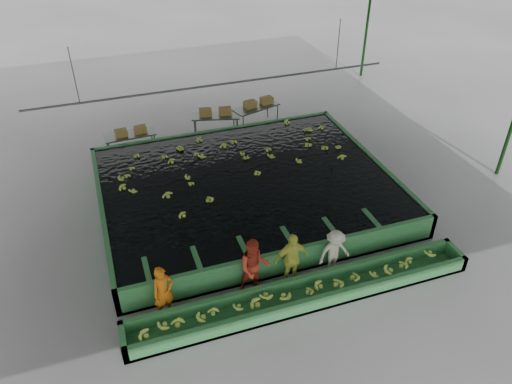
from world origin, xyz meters
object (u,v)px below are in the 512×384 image
object	(u,v)px
worker_a	(163,292)
box_stack_mid	(215,115)
flotation_tank	(247,190)
sorting_trough	(305,294)
worker_b	(254,267)
packing_table_left	(131,144)
box_stack_right	(258,105)
box_stack_left	(131,134)
worker_c	(291,259)
worker_d	(334,252)
packing_table_mid	(216,125)
packing_table_right	(256,116)

from	to	relation	value
worker_a	box_stack_mid	bearing A→B (deg)	48.24
flotation_tank	worker_a	bearing A→B (deg)	-130.83
sorting_trough	worker_b	size ratio (longest dim) A/B	5.47
packing_table_left	box_stack_mid	xyz separation A→B (m)	(3.71, 0.52, 0.47)
sorting_trough	box_stack_right	distance (m)	10.80
sorting_trough	box_stack_left	size ratio (longest dim) A/B	8.01
worker_c	worker_d	world-z (taller)	worker_c
worker_b	worker_d	size ratio (longest dim) A/B	1.22
worker_a	box_stack_mid	xyz separation A→B (m)	(4.02, 9.49, 0.12)
worker_d	sorting_trough	bearing A→B (deg)	-149.15
packing_table_mid	packing_table_left	bearing A→B (deg)	-172.37
packing_table_mid	box_stack_right	distance (m)	2.11
packing_table_right	box_stack_right	distance (m)	0.50
worker_d	box_stack_left	distance (m)	10.04
sorting_trough	packing_table_left	distance (m)	10.34
sorting_trough	packing_table_left	xyz separation A→B (m)	(-3.41, 9.76, 0.21)
worker_d	box_stack_left	xyz separation A→B (m)	(-4.62, 8.92, 0.17)
worker_d	packing_table_left	distance (m)	10.11
worker_a	packing_table_mid	size ratio (longest dim) A/B	0.79
worker_b	worker_c	world-z (taller)	worker_b
worker_d	worker_c	bearing A→B (deg)	178.43
packing_table_right	worker_a	bearing A→B (deg)	-121.47
box_stack_left	packing_table_mid	bearing A→B (deg)	8.47
worker_d	box_stack_mid	size ratio (longest dim) A/B	1.09
packing_table_left	box_stack_left	size ratio (longest dim) A/B	1.62
worker_a	packing_table_right	world-z (taller)	worker_a
flotation_tank	worker_a	xyz separation A→B (m)	(-3.72, -4.30, 0.36)
sorting_trough	worker_c	size ratio (longest dim) A/B	5.70
worker_b	worker_c	bearing A→B (deg)	7.55
packing_table_mid	box_stack_left	size ratio (longest dim) A/B	1.63
worker_c	packing_table_left	size ratio (longest dim) A/B	0.87
worker_a	box_stack_mid	world-z (taller)	worker_a
flotation_tank	worker_c	size ratio (longest dim) A/B	5.70
sorting_trough	worker_b	world-z (taller)	worker_b
box_stack_mid	box_stack_right	distance (m)	2.06
packing_table_mid	box_stack_left	world-z (taller)	box_stack_left
worker_d	packing_table_right	world-z (taller)	worker_d
worker_b	box_stack_left	distance (m)	9.18
worker_b	worker_a	bearing A→B (deg)	-172.45
worker_b	box_stack_left	world-z (taller)	worker_b
sorting_trough	flotation_tank	bearing A→B (deg)	90.00
worker_b	box_stack_mid	distance (m)	9.60
worker_a	packing_table_left	distance (m)	8.98
worker_c	box_stack_left	world-z (taller)	worker_c
packing_table_left	box_stack_mid	bearing A→B (deg)	8.04
sorting_trough	worker_a	distance (m)	3.84
worker_a	packing_table_mid	bearing A→B (deg)	48.15
worker_d	box_stack_right	size ratio (longest dim) A/B	1.09
box_stack_left	box_stack_mid	bearing A→B (deg)	8.88
worker_c	packing_table_right	bearing A→B (deg)	75.02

